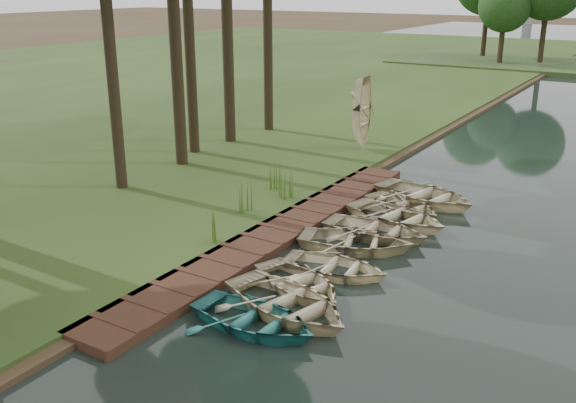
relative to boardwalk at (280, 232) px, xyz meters
The scene contains 16 objects.
ground 1.61m from the boardwalk, ahead, with size 300.00×300.00×0.00m, color #3D2F1D.
boardwalk is the anchor object (origin of this frame).
rowboat_0 5.82m from the boardwalk, 63.39° to the right, with size 2.32×3.25×0.67m, color teal.
rowboat_1 5.12m from the boardwalk, 55.46° to the right, with size 2.63×3.69×0.76m, color beige.
rowboat_2 3.93m from the boardwalk, 50.28° to the right, with size 2.16×3.02×0.63m, color beige.
rowboat_3 3.28m from the boardwalk, 29.93° to the right, with size 2.13×2.98×0.62m, color beige.
rowboat_4 2.58m from the boardwalk, ahead, with size 2.46×3.45×0.71m, color beige.
rowboat_5 3.03m from the boardwalk, 28.06° to the left, with size 2.41×3.37×0.70m, color beige.
rowboat_6 4.01m from the boardwalk, 46.44° to the left, with size 2.58×3.61×0.75m, color beige.
rowboat_7 4.82m from the boardwalk, 59.00° to the left, with size 2.18×3.05×0.63m, color beige.
rowboat_8 6.12m from the boardwalk, 62.95° to the left, with size 2.79×3.90×0.81m, color beige.
stored_rowboat 10.92m from the boardwalk, 101.63° to the left, with size 2.41×3.37×0.70m, color beige.
reeds_0 2.41m from the boardwalk, 115.49° to the right, with size 0.60×0.60×1.00m, color #3F661E.
reeds_1 2.04m from the boardwalk, 157.12° to the left, with size 0.60×0.60×1.07m, color #3F661E.
reeds_2 3.18m from the boardwalk, 118.52° to the left, with size 0.60×0.60×1.05m, color #3F661E.
reeds_3 4.19m from the boardwalk, 124.18° to the left, with size 0.60×0.60×1.11m, color #3F661E.
Camera 1 is at (8.58, -15.96, 7.65)m, focal length 40.00 mm.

